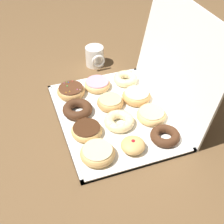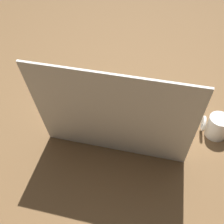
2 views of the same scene
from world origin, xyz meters
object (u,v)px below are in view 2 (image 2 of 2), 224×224
chocolate_frosted_donut_2 (117,87)px  glazed_ring_donut_9 (134,129)px  cruller_donut_8 (166,136)px  glazed_ring_donut_10 (103,126)px  glazed_ring_donut_5 (138,110)px  chocolate_cake_ring_donut_11 (76,121)px  coffee_mug (217,126)px  donut_box (125,111)px  glazed_ring_donut_3 (93,84)px  sprinkle_donut_0 (169,95)px  chocolate_cake_ring_donut_1 (143,91)px  pink_frosted_donut_4 (169,114)px  jelly_filled_donut_7 (84,99)px  cruller_donut_6 (113,105)px

chocolate_frosted_donut_2 → glazed_ring_donut_9: size_ratio=0.96×
cruller_donut_8 → glazed_ring_donut_10: cruller_donut_8 is taller
glazed_ring_donut_5 → glazed_ring_donut_9: bearing=90.8°
cruller_donut_8 → glazed_ring_donut_10: bearing=1.0°
chocolate_cake_ring_donut_11 → coffee_mug: size_ratio=1.02×
donut_box → glazed_ring_donut_3: glazed_ring_donut_3 is taller
donut_box → sprinkle_donut_0: 0.23m
sprinkle_donut_0 → chocolate_cake_ring_donut_1: 0.13m
chocolate_cake_ring_donut_1 → cruller_donut_8: (-0.13, 0.26, 0.00)m
donut_box → pink_frosted_donut_4: pink_frosted_donut_4 is taller
glazed_ring_donut_3 → glazed_ring_donut_9: size_ratio=1.01×
glazed_ring_donut_5 → chocolate_cake_ring_donut_11: glazed_ring_donut_5 is taller
glazed_ring_donut_3 → jelly_filled_donut_7: (0.01, 0.13, 0.00)m
donut_box → glazed_ring_donut_5: 0.07m
glazed_ring_donut_5 → jelly_filled_donut_7: (0.26, -0.01, 0.00)m
pink_frosted_donut_4 → glazed_ring_donut_5: bearing=4.8°
sprinkle_donut_0 → chocolate_cake_ring_donut_11: bearing=34.4°
pink_frosted_donut_4 → coffee_mug: coffee_mug is taller
donut_box → sprinkle_donut_0: bearing=-146.0°
chocolate_cake_ring_donut_1 → chocolate_cake_ring_donut_11: bearing=46.4°
sprinkle_donut_0 → glazed_ring_donut_9: size_ratio=1.00×
pink_frosted_donut_4 → jelly_filled_donut_7: bearing=0.3°
cruller_donut_8 → coffee_mug: bearing=-157.5°
glazed_ring_donut_3 → coffee_mug: size_ratio=1.13×
glazed_ring_donut_9 → coffee_mug: bearing=-166.7°
cruller_donut_6 → coffee_mug: coffee_mug is taller
glazed_ring_donut_5 → cruller_donut_6: same height
glazed_ring_donut_5 → cruller_donut_6: 0.12m
donut_box → glazed_ring_donut_3: (0.19, -0.13, 0.03)m
sprinkle_donut_0 → glazed_ring_donut_3: bearing=-0.1°
cruller_donut_8 → jelly_filled_donut_7: bearing=-18.5°
cruller_donut_6 → chocolate_cake_ring_donut_11: 0.19m
donut_box → glazed_ring_donut_10: glazed_ring_donut_10 is taller
chocolate_cake_ring_donut_1 → pink_frosted_donut_4: chocolate_cake_ring_donut_1 is taller
jelly_filled_donut_7 → glazed_ring_donut_5: bearing=177.8°
chocolate_cake_ring_donut_1 → chocolate_frosted_donut_2: same height
glazed_ring_donut_5 → cruller_donut_6: bearing=-4.2°
sprinkle_donut_0 → glazed_ring_donut_10: sprinkle_donut_0 is taller
jelly_filled_donut_7 → glazed_ring_donut_9: (-0.26, 0.13, -0.00)m
chocolate_frosted_donut_2 → glazed_ring_donut_9: (-0.13, 0.26, 0.00)m
chocolate_cake_ring_donut_1 → glazed_ring_donut_9: 0.26m
chocolate_frosted_donut_2 → cruller_donut_8: (-0.26, 0.26, 0.00)m
chocolate_frosted_donut_2 → chocolate_cake_ring_donut_1: bearing=-179.5°
chocolate_cake_ring_donut_1 → chocolate_cake_ring_donut_11: size_ratio=1.09×
jelly_filled_donut_7 → glazed_ring_donut_9: jelly_filled_donut_7 is taller
sprinkle_donut_0 → chocolate_cake_ring_donut_1: bearing=-2.4°
donut_box → glazed_ring_donut_10: bearing=62.8°
cruller_donut_6 → pink_frosted_donut_4: bearing=-179.4°
glazed_ring_donut_3 → pink_frosted_donut_4: bearing=162.5°
glazed_ring_donut_5 → chocolate_cake_ring_donut_11: size_ratio=1.00×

